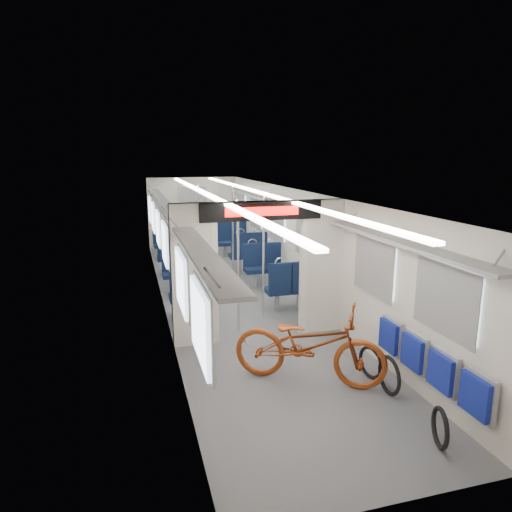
# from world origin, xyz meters

# --- Properties ---
(carriage) EXTENTS (12.00, 12.02, 2.31)m
(carriage) POSITION_xyz_m (0.00, -0.27, 1.50)
(carriage) COLOR #515456
(carriage) RESTS_ON ground
(bicycle) EXTENTS (2.13, 1.69, 1.08)m
(bicycle) POSITION_xyz_m (0.19, -3.71, 0.54)
(bicycle) COLOR #9A3F16
(bicycle) RESTS_ON ground
(flip_bench) EXTENTS (0.12, 2.09, 0.50)m
(flip_bench) POSITION_xyz_m (1.35, -4.65, 0.58)
(flip_bench) COLOR gray
(flip_bench) RESTS_ON carriage
(bike_hoop_a) EXTENTS (0.19, 0.44, 0.45)m
(bike_hoop_a) POSITION_xyz_m (0.99, -5.40, 0.20)
(bike_hoop_a) COLOR black
(bike_hoop_a) RESTS_ON ground
(bike_hoop_b) EXTENTS (0.06, 0.52, 0.52)m
(bike_hoop_b) POSITION_xyz_m (1.07, -4.29, 0.23)
(bike_hoop_b) COLOR black
(bike_hoop_b) RESTS_ON ground
(bike_hoop_c) EXTENTS (0.15, 0.47, 0.47)m
(bike_hoop_c) POSITION_xyz_m (1.05, -3.84, 0.21)
(bike_hoop_c) COLOR black
(bike_hoop_c) RESTS_ON ground
(seat_bay_near_left) EXTENTS (0.92, 2.12, 1.11)m
(seat_bay_near_left) POSITION_xyz_m (-0.93, 0.12, 0.55)
(seat_bay_near_left) COLOR #0B1733
(seat_bay_near_left) RESTS_ON ground
(seat_bay_near_right) EXTENTS (0.92, 2.11, 1.11)m
(seat_bay_near_right) POSITION_xyz_m (0.93, 0.05, 0.55)
(seat_bay_near_right) COLOR #0B1733
(seat_bay_near_right) RESTS_ON ground
(seat_bay_far_left) EXTENTS (0.93, 2.16, 1.13)m
(seat_bay_far_left) POSITION_xyz_m (-0.93, 3.56, 0.55)
(seat_bay_far_left) COLOR #0B1733
(seat_bay_far_left) RESTS_ON ground
(seat_bay_far_right) EXTENTS (0.96, 2.30, 1.17)m
(seat_bay_far_right) POSITION_xyz_m (0.93, 3.35, 0.57)
(seat_bay_far_right) COLOR #0B1733
(seat_bay_far_right) RESTS_ON ground
(stanchion_near_left) EXTENTS (0.04, 0.04, 2.30)m
(stanchion_near_left) POSITION_xyz_m (-0.28, -1.61, 1.15)
(stanchion_near_left) COLOR silver
(stanchion_near_left) RESTS_ON ground
(stanchion_near_right) EXTENTS (0.04, 0.04, 2.30)m
(stanchion_near_right) POSITION_xyz_m (0.32, -1.12, 1.15)
(stanchion_near_right) COLOR silver
(stanchion_near_right) RESTS_ON ground
(stanchion_far_left) EXTENTS (0.04, 0.04, 2.30)m
(stanchion_far_left) POSITION_xyz_m (-0.40, 1.98, 1.15)
(stanchion_far_left) COLOR silver
(stanchion_far_left) RESTS_ON ground
(stanchion_far_right) EXTENTS (0.04, 0.04, 2.30)m
(stanchion_far_right) POSITION_xyz_m (0.40, 1.83, 1.15)
(stanchion_far_right) COLOR silver
(stanchion_far_right) RESTS_ON ground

